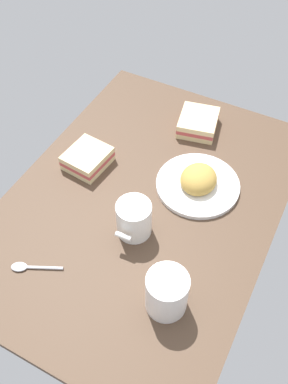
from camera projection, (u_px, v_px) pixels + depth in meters
The scene contains 7 objects.
tabletop at pixel (144, 202), 106.16cm from camera, with size 90.00×64.00×2.00cm, color #4C3828.
plate_of_food at pixel (198, 182), 106.81cm from camera, with size 21.31×21.31×6.16cm.
coffee_mug_black at pixel (134, 219), 95.90cm from camera, with size 10.25×8.10×9.19cm.
coffee_mug_milky at pixel (167, 292), 83.81cm from camera, with size 10.93×9.02×10.35cm.
sandwich_main at pixel (198, 123), 120.21cm from camera, with size 13.43×12.55×4.40cm.
sandwich_side at pixel (87, 158), 111.32cm from camera, with size 11.99×11.00×4.40cm.
spoon at pixel (29, 267), 92.93cm from camera, with size 6.35×11.08×0.80cm.
Camera 1 is at (-57.72, -30.13, 84.88)cm, focal length 39.51 mm.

